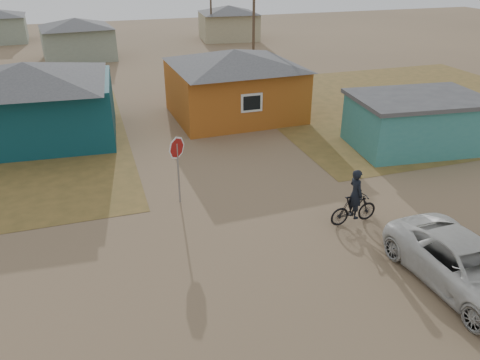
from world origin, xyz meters
The scene contains 12 objects.
ground centered at (0.00, 0.00, 0.00)m, with size 120.00×120.00×0.00m, color #82684B.
grass_ne centered at (14.00, 13.00, 0.01)m, with size 20.00×18.00×0.00m, color brown.
house_teal centered at (-8.50, 13.50, 2.05)m, with size 8.93×7.08×4.00m.
house_yellow centered at (2.50, 14.00, 2.00)m, with size 7.72×6.76×3.90m.
shed_turquoise centered at (9.50, 6.50, 1.31)m, with size 6.71×4.93×2.60m.
house_pale_west centered at (-6.00, 34.00, 1.86)m, with size 7.04×6.15×3.60m.
house_beige_east centered at (10.00, 40.00, 1.86)m, with size 6.95×6.05×3.60m.
utility_pole_near centered at (6.50, 22.00, 4.14)m, with size 1.40×0.20×8.00m.
utility_pole_far centered at (7.50, 38.00, 4.14)m, with size 1.40×0.20×8.00m.
stop_sign centered at (-2.76, 4.41, 1.98)m, with size 0.86×0.31×2.73m.
cyclist centered at (2.86, 0.93, 0.76)m, with size 1.88×0.69×2.10m.
vehicle centered at (4.07, -3.26, 0.72)m, with size 2.41×5.22×1.45m, color silver.
Camera 1 is at (-5.52, -11.64, 8.84)m, focal length 35.00 mm.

